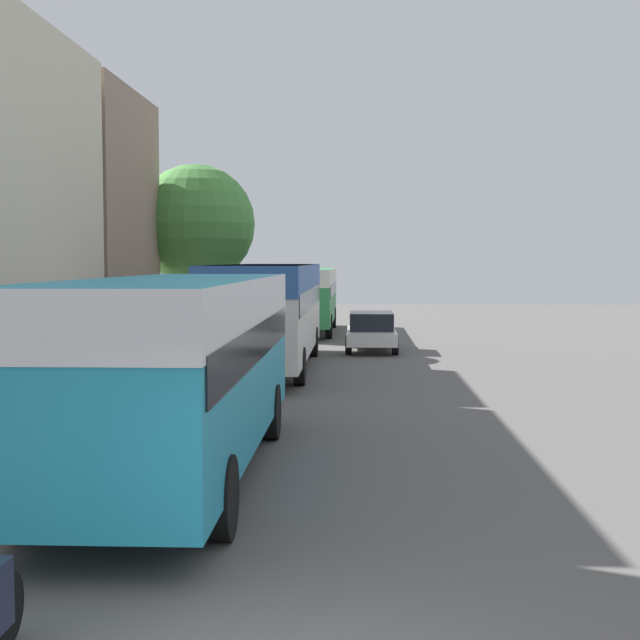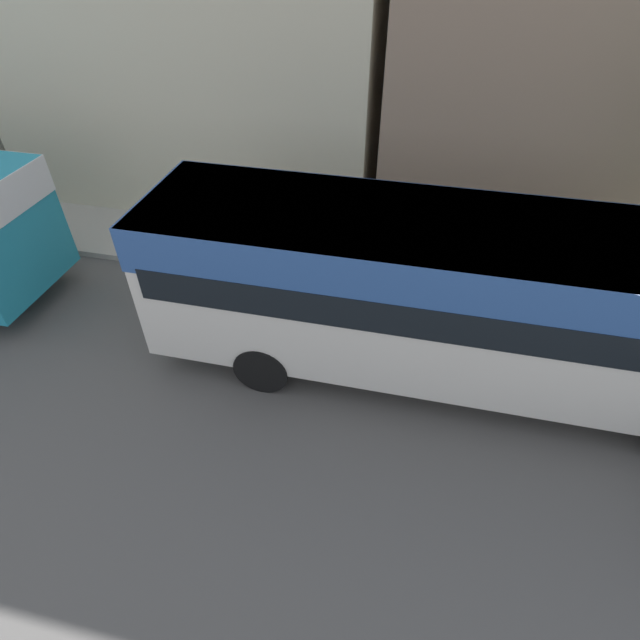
% 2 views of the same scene
% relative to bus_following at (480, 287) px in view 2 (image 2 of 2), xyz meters
% --- Properties ---
extents(building_midblock, '(5.23, 9.93, 8.52)m').
position_rel_bus_following_xyz_m(building_midblock, '(-6.80, -7.57, 2.23)').
color(building_midblock, beige).
rests_on(building_midblock, ground_plane).
extents(building_far_terrace, '(5.99, 6.52, 8.47)m').
position_rel_bus_following_xyz_m(building_far_terrace, '(-7.18, 0.97, 2.21)').
color(building_far_terrace, gray).
rests_on(building_far_terrace, ground_plane).
extents(bus_following, '(2.64, 11.33, 3.12)m').
position_rel_bus_following_xyz_m(bus_following, '(0.00, 0.00, 0.00)').
color(bus_following, silver).
rests_on(bus_following, ground_plane).
extents(pedestrian_near_curb, '(0.38, 0.38, 1.62)m').
position_rel_bus_following_xyz_m(pedestrian_near_curb, '(-3.15, -4.86, -1.06)').
color(pedestrian_near_curb, '#232838').
rests_on(pedestrian_near_curb, sidewalk).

